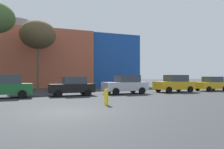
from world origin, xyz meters
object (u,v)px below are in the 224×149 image
Objects in this scene: parked_car_3 at (126,84)px; parked_car_2 at (72,86)px; bollard_yellow_0 at (106,97)px; parked_car_5 at (211,84)px; parked_car_4 at (175,84)px; parked_car_1 at (4,86)px; bare_tree_0 at (38,35)px.

parked_car_2 is at bearing -0.00° from parked_car_3.
parked_car_2 is 7.14m from bollard_yellow_0.
parked_car_5 is 4.01× the size of bollard_yellow_0.
parked_car_2 is 4.04× the size of bollard_yellow_0.
parked_car_4 is at bearing 0.00° from parked_car_5.
parked_car_3 is 5.93m from parked_car_4.
parked_car_1 is 1.00× the size of parked_car_3.
parked_car_4 is (11.20, -0.00, 0.09)m from parked_car_2.
parked_car_2 is 1.01× the size of parked_car_5.
parked_car_3 is (10.71, 0.00, 0.00)m from parked_car_1.
parked_car_3 is at bearing 180.00° from parked_car_2.
bare_tree_0 is (3.19, 9.77, 6.04)m from parked_car_1.
bollard_yellow_0 is at bearing 129.79° from parked_car_1.
parked_car_1 is at bearing 0.00° from parked_car_3.
parked_car_4 is at bearing -180.00° from parked_car_1.
parked_car_3 is 13.73m from bare_tree_0.
bare_tree_0 reaches higher than parked_car_2.
parked_car_3 is 8.58m from bollard_yellow_0.
parked_car_4 reaches higher than bollard_yellow_0.
bollard_yellow_0 is at bearing -80.81° from bare_tree_0.
bollard_yellow_0 is (-4.78, -7.11, -0.44)m from parked_car_3.
parked_car_3 is at bearing -180.00° from parked_car_1.
parked_car_5 is (5.37, 0.00, -0.09)m from parked_car_4.
parked_car_4 is 5.37m from parked_car_5.
parked_car_1 is 9.27m from bollard_yellow_0.
parked_car_5 is at bearing -180.00° from parked_car_1.
parked_car_2 reaches higher than parked_car_5.
parked_car_3 is at bearing 0.00° from parked_car_4.
parked_car_3 is at bearing 0.00° from parked_car_5.
parked_car_1 is at bearing 129.79° from bollard_yellow_0.
bollard_yellow_0 is (2.73, -16.88, -6.48)m from bare_tree_0.
parked_car_3 is at bearing -52.43° from bare_tree_0.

